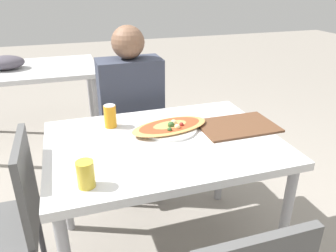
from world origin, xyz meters
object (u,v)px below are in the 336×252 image
object	(u,v)px
person_seated	(131,103)
pizza_main	(170,127)
chair_far_seated	(130,126)
dining_table	(164,153)
chair_side_left	(6,220)
soda_can	(110,116)
drink_glass	(86,174)

from	to	relation	value
person_seated	pizza_main	distance (m)	0.54
chair_far_seated	pizza_main	size ratio (longest dim) A/B	1.89
dining_table	pizza_main	world-z (taller)	pizza_main
dining_table	chair_side_left	bearing A→B (deg)	-173.98
chair_far_seated	person_seated	distance (m)	0.25
dining_table	soda_can	distance (m)	0.36
dining_table	person_seated	distance (m)	0.63
person_seated	soda_can	xyz separation A→B (m)	(-0.19, -0.39, 0.08)
chair_side_left	soda_can	xyz separation A→B (m)	(0.54, 0.32, 0.30)
chair_side_left	person_seated	distance (m)	1.04
dining_table	pizza_main	bearing A→B (deg)	56.24
soda_can	dining_table	bearing A→B (deg)	-46.87
chair_far_seated	drink_glass	size ratio (longest dim) A/B	7.83
chair_far_seated	pizza_main	xyz separation A→B (m)	(0.10, -0.64, 0.26)
dining_table	soda_can	world-z (taller)	soda_can
person_seated	drink_glass	bearing A→B (deg)	68.23
pizza_main	chair_far_seated	bearing A→B (deg)	98.90
soda_can	drink_glass	world-z (taller)	soda_can
dining_table	chair_far_seated	xyz separation A→B (m)	(-0.03, 0.74, -0.17)
person_seated	chair_far_seated	bearing A→B (deg)	-90.00
soda_can	drink_glass	distance (m)	0.56
chair_side_left	soda_can	bearing A→B (deg)	-59.03
chair_side_left	pizza_main	size ratio (longest dim) A/B	1.89
dining_table	drink_glass	size ratio (longest dim) A/B	10.40
dining_table	person_seated	size ratio (longest dim) A/B	0.95
pizza_main	drink_glass	bearing A→B (deg)	-140.30
chair_side_left	drink_glass	world-z (taller)	chair_side_left
chair_far_seated	chair_side_left	bearing A→B (deg)	48.40
dining_table	soda_can	xyz separation A→B (m)	(-0.23, 0.24, 0.14)
soda_can	drink_glass	xyz separation A→B (m)	(-0.17, -0.53, -0.01)
chair_far_seated	person_seated	world-z (taller)	person_seated
chair_far_seated	person_seated	bearing A→B (deg)	90.00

